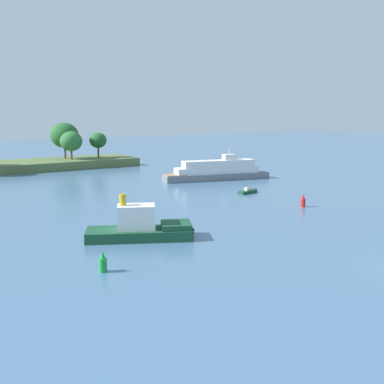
% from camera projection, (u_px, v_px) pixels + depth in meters
% --- Properties ---
extents(white_riverboat, '(21.54, 8.97, 6.35)m').
position_uv_depth(white_riverboat, '(217.00, 171.00, 96.37)').
color(white_riverboat, slate).
rests_on(white_riverboat, ground).
extents(small_motorboat, '(4.13, 1.92, 1.00)m').
position_uv_depth(small_motorboat, '(248.00, 192.00, 81.11)').
color(small_motorboat, '#19472D').
rests_on(small_motorboat, ground).
extents(tugboat, '(11.84, 8.73, 4.91)m').
position_uv_depth(tugboat, '(141.00, 228.00, 52.60)').
color(tugboat, '#19472D').
rests_on(tugboat, ground).
extents(channel_buoy_red, '(0.70, 0.70, 1.90)m').
position_uv_depth(channel_buoy_red, '(303.00, 201.00, 69.74)').
color(channel_buoy_red, red).
rests_on(channel_buoy_red, ground).
extents(channel_buoy_green, '(0.70, 0.70, 1.90)m').
position_uv_depth(channel_buoy_green, '(103.00, 263.00, 41.95)').
color(channel_buoy_green, green).
rests_on(channel_buoy_green, ground).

